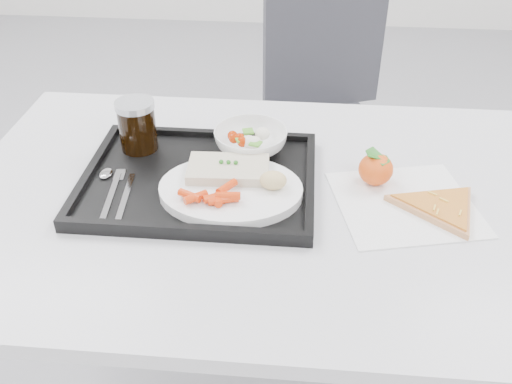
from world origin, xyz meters
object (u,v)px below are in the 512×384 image
chair (322,102)px  tangerine (376,169)px  tray (199,180)px  dinner_plate (231,190)px  salad_bowl (251,141)px  cola_glass (137,125)px  table (264,220)px  pizza_slice (440,207)px

chair → tangerine: size_ratio=10.76×
tray → dinner_plate: dinner_plate is taller
salad_bowl → cola_glass: bearing=-177.3°
table → dinner_plate: (-0.06, -0.03, 0.09)m
dinner_plate → salad_bowl: bearing=82.3°
dinner_plate → tangerine: (0.27, 0.08, 0.01)m
tray → cola_glass: (-0.14, 0.10, 0.06)m
dinner_plate → salad_bowl: (0.02, 0.16, 0.01)m
tray → pizza_slice: (0.46, -0.05, 0.00)m
table → dinner_plate: bearing=-154.3°
salad_bowl → chair: bearing=76.8°
salad_bowl → pizza_slice: size_ratio=0.62×
table → pizza_slice: pizza_slice is taller
dinner_plate → pizza_slice: size_ratio=1.10×
table → dinner_plate: 0.11m
chair → pizza_slice: chair is taller
dinner_plate → tangerine: bearing=16.2°
chair → pizza_slice: 0.92m
tangerine → pizza_slice: bearing=-34.5°
salad_bowl → cola_glass: size_ratio=1.41×
pizza_slice → dinner_plate: bearing=-179.9°
chair → dinner_plate: chair is taller
chair → salad_bowl: 0.77m
cola_glass → tangerine: cola_glass is taller
table → salad_bowl: (-0.04, 0.13, 0.11)m
table → salad_bowl: 0.17m
chair → tangerine: (0.09, -0.79, 0.25)m
table → cola_glass: 0.33m
table → chair: size_ratio=1.29×
tray → salad_bowl: size_ratio=2.96×
chair → cola_glass: size_ratio=8.61×
table → pizza_slice: bearing=-5.0°
chair → dinner_plate: bearing=-102.2°
dinner_plate → pizza_slice: 0.39m
salad_bowl → cola_glass: 0.24m
dinner_plate → cola_glass: cola_glass is taller
chair → tangerine: chair is taller
tray → pizza_slice: tray is taller
tray → tangerine: bearing=5.0°
table → tangerine: size_ratio=13.89×
tray → pizza_slice: size_ratio=1.83×
table → chair: (0.13, 0.84, -0.15)m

